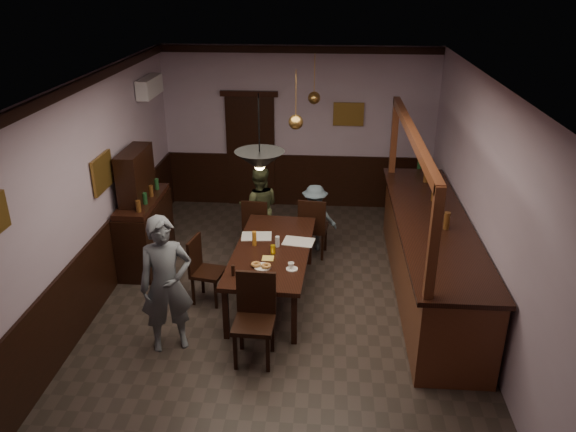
# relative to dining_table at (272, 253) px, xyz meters

# --- Properties ---
(room) EXTENTS (5.01, 8.01, 3.01)m
(room) POSITION_rel_dining_table_xyz_m (0.16, -0.59, 0.81)
(room) COLOR #2D2621
(room) RESTS_ON ground
(dining_table) EXTENTS (1.11, 2.25, 0.75)m
(dining_table) POSITION_rel_dining_table_xyz_m (0.00, 0.00, 0.00)
(dining_table) COLOR black
(dining_table) RESTS_ON ground
(chair_far_left) EXTENTS (0.44, 0.44, 0.94)m
(chair_far_left) POSITION_rel_dining_table_xyz_m (-0.39, 1.29, -0.17)
(chair_far_left) COLOR black
(chair_far_left) RESTS_ON ground
(chair_far_right) EXTENTS (0.48, 0.48, 0.99)m
(chair_far_right) POSITION_rel_dining_table_xyz_m (0.51, 1.24, -0.14)
(chair_far_right) COLOR black
(chair_far_right) RESTS_ON ground
(chair_near) EXTENTS (0.48, 0.48, 1.06)m
(chair_near) POSITION_rel_dining_table_xyz_m (-0.07, -1.31, -0.10)
(chair_near) COLOR black
(chair_near) RESTS_ON ground
(chair_side) EXTENTS (0.47, 0.47, 0.93)m
(chair_side) POSITION_rel_dining_table_xyz_m (-0.93, -0.14, -0.18)
(chair_side) COLOR black
(chair_side) RESTS_ON ground
(person_standing) EXTENTS (0.72, 0.61, 1.70)m
(person_standing) POSITION_rel_dining_table_xyz_m (-1.11, -1.19, 0.16)
(person_standing) COLOR slate
(person_standing) RESTS_ON ground
(person_seated_left) EXTENTS (0.71, 0.58, 1.36)m
(person_seated_left) POSITION_rel_dining_table_xyz_m (-0.37, 1.57, -0.01)
(person_seated_left) COLOR #43492B
(person_seated_left) RESTS_ON ground
(person_seated_right) EXTENTS (0.72, 0.42, 1.10)m
(person_seated_right) POSITION_rel_dining_table_xyz_m (0.53, 1.52, -0.13)
(person_seated_right) COLOR slate
(person_seated_right) RESTS_ON ground
(newspaper_left) EXTENTS (0.44, 0.34, 0.01)m
(newspaper_left) POSITION_rel_dining_table_xyz_m (-0.26, 0.36, 0.07)
(newspaper_left) COLOR silver
(newspaper_left) RESTS_ON dining_table
(newspaper_right) EXTENTS (0.46, 0.36, 0.01)m
(newspaper_right) POSITION_rel_dining_table_xyz_m (0.34, 0.23, 0.07)
(newspaper_right) COLOR silver
(newspaper_right) RESTS_ON dining_table
(napkin) EXTENTS (0.16, 0.16, 0.00)m
(napkin) POSITION_rel_dining_table_xyz_m (-0.03, -0.28, 0.07)
(napkin) COLOR #E3C353
(napkin) RESTS_ON dining_table
(saucer) EXTENTS (0.15, 0.15, 0.01)m
(saucer) POSITION_rel_dining_table_xyz_m (0.30, -0.55, 0.07)
(saucer) COLOR white
(saucer) RESTS_ON dining_table
(coffee_cup) EXTENTS (0.08, 0.08, 0.07)m
(coffee_cup) POSITION_rel_dining_table_xyz_m (0.29, -0.53, 0.11)
(coffee_cup) COLOR white
(coffee_cup) RESTS_ON saucer
(pastry_plate) EXTENTS (0.22, 0.22, 0.01)m
(pastry_plate) POSITION_rel_dining_table_xyz_m (-0.07, -0.52, 0.07)
(pastry_plate) COLOR white
(pastry_plate) RESTS_ON dining_table
(pastry_ring_a) EXTENTS (0.13, 0.13, 0.04)m
(pastry_ring_a) POSITION_rel_dining_table_xyz_m (-0.15, -0.51, 0.10)
(pastry_ring_a) COLOR #C68C47
(pastry_ring_a) RESTS_ON pastry_plate
(pastry_ring_b) EXTENTS (0.13, 0.13, 0.04)m
(pastry_ring_b) POSITION_rel_dining_table_xyz_m (-0.02, -0.54, 0.10)
(pastry_ring_b) COLOR #C68C47
(pastry_ring_b) RESTS_ON pastry_plate
(soda_can) EXTENTS (0.07, 0.07, 0.12)m
(soda_can) POSITION_rel_dining_table_xyz_m (0.03, -0.14, 0.12)
(soda_can) COLOR yellow
(soda_can) RESTS_ON dining_table
(beer_glass) EXTENTS (0.06, 0.06, 0.20)m
(beer_glass) POSITION_rel_dining_table_xyz_m (-0.25, 0.09, 0.16)
(beer_glass) COLOR #BF721E
(beer_glass) RESTS_ON dining_table
(water_glass) EXTENTS (0.06, 0.06, 0.15)m
(water_glass) POSITION_rel_dining_table_xyz_m (0.06, 0.07, 0.14)
(water_glass) COLOR silver
(water_glass) RESTS_ON dining_table
(pepper_mill) EXTENTS (0.04, 0.04, 0.14)m
(pepper_mill) POSITION_rel_dining_table_xyz_m (-0.40, -0.75, 0.13)
(pepper_mill) COLOR black
(pepper_mill) RESTS_ON dining_table
(sideboard) EXTENTS (0.49, 1.38, 1.82)m
(sideboard) POSITION_rel_dining_table_xyz_m (-2.05, 0.86, 0.04)
(sideboard) COLOR black
(sideboard) RESTS_ON ground
(bar_counter) EXTENTS (0.98, 4.19, 2.35)m
(bar_counter) POSITION_rel_dining_table_xyz_m (2.16, 0.30, -0.09)
(bar_counter) COLOR #532916
(bar_counter) RESTS_ON ground
(door_back) EXTENTS (0.90, 0.06, 2.10)m
(door_back) POSITION_rel_dining_table_xyz_m (-0.74, 3.36, 0.36)
(door_back) COLOR black
(door_back) RESTS_ON ground
(ac_unit) EXTENTS (0.20, 0.85, 0.30)m
(ac_unit) POSITION_rel_dining_table_xyz_m (-2.22, 2.31, 1.76)
(ac_unit) COLOR white
(ac_unit) RESTS_ON ground
(picture_left_large) EXTENTS (0.04, 0.62, 0.48)m
(picture_left_large) POSITION_rel_dining_table_xyz_m (-2.30, 0.21, 1.01)
(picture_left_large) COLOR olive
(picture_left_large) RESTS_ON ground
(picture_back) EXTENTS (0.55, 0.04, 0.42)m
(picture_back) POSITION_rel_dining_table_xyz_m (1.06, 3.37, 1.11)
(picture_back) COLOR olive
(picture_back) RESTS_ON ground
(pendant_iron) EXTENTS (0.56, 0.56, 0.86)m
(pendant_iron) POSITION_rel_dining_table_xyz_m (-0.04, -0.80, 1.57)
(pendant_iron) COLOR black
(pendant_iron) RESTS_ON ground
(pendant_brass_mid) EXTENTS (0.20, 0.20, 0.81)m
(pendant_brass_mid) POSITION_rel_dining_table_xyz_m (0.26, 0.76, 1.61)
(pendant_brass_mid) COLOR #BF8C3F
(pendant_brass_mid) RESTS_ON ground
(pendant_brass_far) EXTENTS (0.20, 0.20, 0.81)m
(pendant_brass_far) POSITION_rel_dining_table_xyz_m (0.46, 2.34, 1.61)
(pendant_brass_far) COLOR #BF8C3F
(pendant_brass_far) RESTS_ON ground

